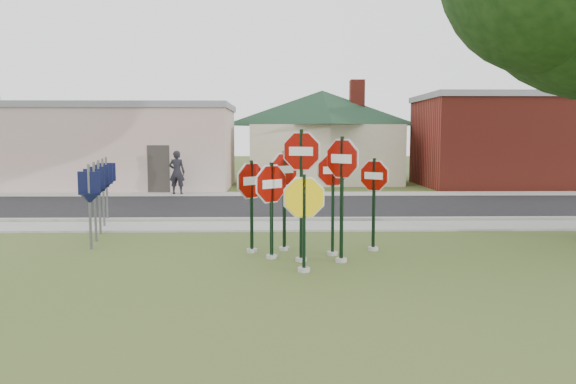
{
  "coord_description": "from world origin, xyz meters",
  "views": [
    {
      "loc": [
        -0.65,
        -10.55,
        2.67
      ],
      "look_at": [
        -0.39,
        2.0,
        1.39
      ],
      "focal_mm": 35.0,
      "sensor_mm": 36.0,
      "label": 1
    }
  ],
  "objects_px": {
    "stop_sign_left": "(271,198)",
    "stop_sign_center": "(301,174)",
    "pedestrian": "(177,172)",
    "stop_sign_yellow": "(304,212)"
  },
  "relations": [
    {
      "from": "stop_sign_left",
      "to": "stop_sign_center",
      "type": "bearing_deg",
      "value": -25.62
    },
    {
      "from": "pedestrian",
      "to": "stop_sign_left",
      "type": "bearing_deg",
      "value": 113.14
    },
    {
      "from": "stop_sign_yellow",
      "to": "pedestrian",
      "type": "relative_size",
      "value": 1.05
    },
    {
      "from": "stop_sign_left",
      "to": "pedestrian",
      "type": "relative_size",
      "value": 1.14
    },
    {
      "from": "stop_sign_center",
      "to": "stop_sign_left",
      "type": "height_order",
      "value": "stop_sign_center"
    },
    {
      "from": "stop_sign_center",
      "to": "stop_sign_left",
      "type": "relative_size",
      "value": 1.32
    },
    {
      "from": "stop_sign_center",
      "to": "stop_sign_yellow",
      "type": "distance_m",
      "value": 1.11
    },
    {
      "from": "stop_sign_yellow",
      "to": "pedestrian",
      "type": "height_order",
      "value": "stop_sign_yellow"
    },
    {
      "from": "pedestrian",
      "to": "stop_sign_center",
      "type": "bearing_deg",
      "value": 115.19
    },
    {
      "from": "stop_sign_yellow",
      "to": "pedestrian",
      "type": "xyz_separation_m",
      "value": [
        -4.92,
        13.99,
        -0.16
      ]
    }
  ]
}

